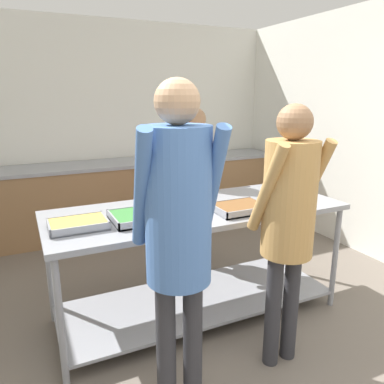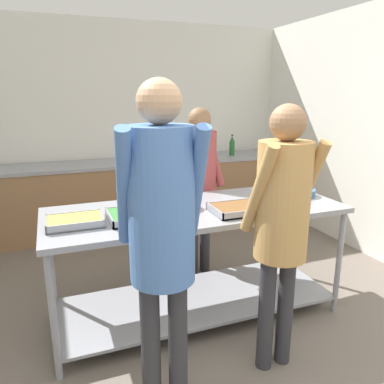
# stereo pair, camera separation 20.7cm
# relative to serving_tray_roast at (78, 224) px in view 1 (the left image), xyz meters

# --- Properties ---
(wall_rear) EXTENTS (4.70, 0.06, 2.65)m
(wall_rear) POSITION_rel_serving_tray_roast_xyz_m (0.79, 2.64, 0.40)
(wall_rear) COLOR silver
(wall_rear) RESTS_ON ground_plane
(wall_right) EXTENTS (0.06, 4.12, 2.65)m
(wall_right) POSITION_rel_serving_tray_roast_xyz_m (3.11, 0.64, 0.40)
(wall_right) COLOR silver
(wall_right) RESTS_ON ground_plane
(back_counter) EXTENTS (4.54, 0.65, 0.90)m
(back_counter) POSITION_rel_serving_tray_roast_xyz_m (0.79, 2.27, -0.47)
(back_counter) COLOR olive
(back_counter) RESTS_ON ground_plane
(serving_counter) EXTENTS (2.25, 0.86, 0.90)m
(serving_counter) POSITION_rel_serving_tray_roast_xyz_m (0.89, 0.07, -0.32)
(serving_counter) COLOR gray
(serving_counter) RESTS_ON ground_plane
(serving_tray_roast) EXTENTS (0.37, 0.26, 0.05)m
(serving_tray_roast) POSITION_rel_serving_tray_roast_xyz_m (0.00, 0.00, 0.00)
(serving_tray_roast) COLOR gray
(serving_tray_roast) RESTS_ON serving_counter
(serving_tray_greens) EXTENTS (0.42, 0.33, 0.05)m
(serving_tray_greens) POSITION_rel_serving_tray_roast_xyz_m (0.43, -0.02, 0.00)
(serving_tray_greens) COLOR gray
(serving_tray_greens) RESTS_ON serving_counter
(plate_stack) EXTENTS (0.24, 0.24, 0.06)m
(plate_stack) POSITION_rel_serving_tray_roast_xyz_m (0.79, 0.09, 0.00)
(plate_stack) COLOR white
(plate_stack) RESTS_ON serving_counter
(serving_tray_vegetables) EXTENTS (0.38, 0.29, 0.05)m
(serving_tray_vegetables) POSITION_rel_serving_tray_roast_xyz_m (1.13, -0.13, 0.00)
(serving_tray_vegetables) COLOR gray
(serving_tray_vegetables) RESTS_ON serving_counter
(sauce_pan) EXTENTS (0.36, 0.22, 0.09)m
(sauce_pan) POSITION_rel_serving_tray_roast_xyz_m (1.54, -0.01, 0.03)
(sauce_pan) COLOR gray
(sauce_pan) RESTS_ON serving_counter
(broccoli_bowl) EXTENTS (0.21, 0.21, 0.10)m
(broccoli_bowl) POSITION_rel_serving_tray_roast_xyz_m (1.86, 0.08, 0.01)
(broccoli_bowl) COLOR #3D668C
(broccoli_bowl) RESTS_ON serving_counter
(guest_serving_left) EXTENTS (0.46, 0.40, 1.81)m
(guest_serving_left) POSITION_rel_serving_tray_roast_xyz_m (0.37, -0.79, 0.21)
(guest_serving_left) COLOR #2D2D33
(guest_serving_left) RESTS_ON ground_plane
(guest_serving_right) EXTENTS (0.42, 0.33, 1.69)m
(guest_serving_right) POSITION_rel_serving_tray_roast_xyz_m (1.15, -0.66, 0.13)
(guest_serving_right) COLOR #2D2D33
(guest_serving_right) RESTS_ON ground_plane
(cook_behind_counter) EXTENTS (0.46, 0.39, 1.62)m
(cook_behind_counter) POSITION_rel_serving_tray_roast_xyz_m (1.18, 0.74, 0.09)
(cook_behind_counter) COLOR #2D2D33
(cook_behind_counter) RESTS_ON ground_plane
(water_bottle) EXTENTS (0.07, 0.07, 0.29)m
(water_bottle) POSITION_rel_serving_tray_roast_xyz_m (2.26, 2.21, 0.11)
(water_bottle) COLOR #23602D
(water_bottle) RESTS_ON back_counter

